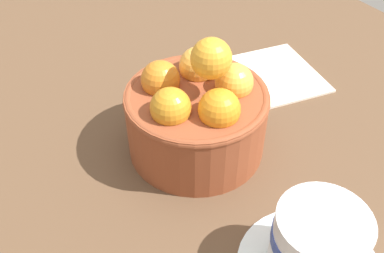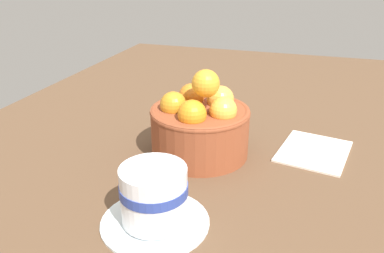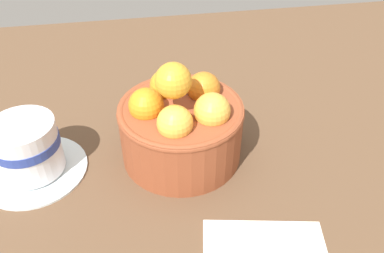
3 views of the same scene
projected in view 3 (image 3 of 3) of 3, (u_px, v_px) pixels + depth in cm
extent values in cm
cube|color=brown|center=(182.00, 166.00, 51.64)|extent=(144.29, 86.51, 4.26)
cylinder|color=brown|center=(181.00, 131.00, 48.02)|extent=(14.68, 14.68, 7.35)
torus|color=brown|center=(181.00, 110.00, 45.97)|extent=(14.88, 14.88, 1.00)
sphere|color=orange|center=(146.00, 106.00, 44.74)|extent=(4.06, 4.06, 4.06)
sphere|color=#F5AF3F|center=(175.00, 123.00, 42.25)|extent=(3.95, 3.95, 3.95)
sphere|color=#F6AD41|center=(212.00, 111.00, 43.96)|extent=(4.15, 4.15, 4.15)
sphere|color=orange|center=(204.00, 88.00, 47.51)|extent=(4.02, 4.02, 4.02)
sphere|color=orange|center=(166.00, 86.00, 47.99)|extent=(3.96, 3.96, 3.96)
sphere|color=orange|center=(173.00, 81.00, 42.13)|extent=(3.99, 3.99, 3.99)
cylinder|color=silver|center=(35.00, 170.00, 47.64)|extent=(12.45, 12.45, 0.60)
cylinder|color=white|center=(27.00, 148.00, 45.41)|extent=(7.47, 7.47, 6.55)
cylinder|color=#2D4299|center=(25.00, 143.00, 44.92)|extent=(7.63, 7.63, 1.18)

